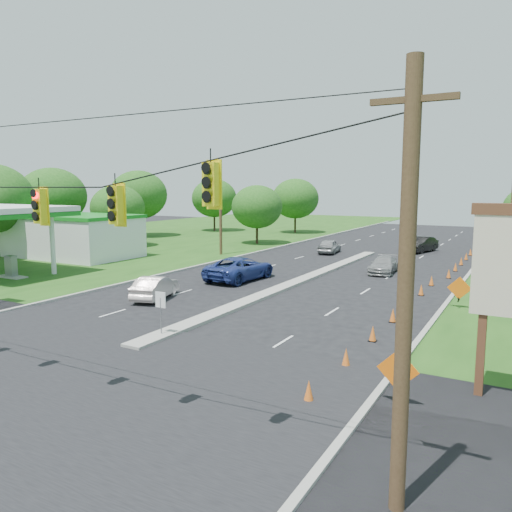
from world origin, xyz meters
The scene contains 37 objects.
ground centered at (0.00, 0.00, 0.00)m, with size 160.00×160.00×0.00m, color black.
grass_left centered at (-30.00, 20.00, 0.00)m, with size 40.00×160.00×0.06m, color #1E4714.
cross_street centered at (0.00, 0.00, 0.00)m, with size 160.00×14.00×0.02m, color black.
curb_left centered at (-10.10, 30.00, 0.00)m, with size 0.25×110.00×0.16m, color gray.
curb_right centered at (10.10, 30.00, 0.00)m, with size 0.25×110.00×0.16m, color gray.
median centered at (0.00, 21.00, 0.00)m, with size 1.00×34.00×0.18m, color gray.
median_sign centered at (0.00, 6.00, 1.46)m, with size 0.55×0.06×2.05m.
signal_span centered at (-0.05, -1.00, 4.97)m, with size 25.60×0.32×9.00m.
utility_pole_far_left centered at (-12.50, 30.00, 4.50)m, with size 0.28×0.28×9.00m, color #422D1C.
utility_pole_far_right centered at (12.50, 35.00, 4.50)m, with size 0.28×0.28×9.00m, color #422D1C.
gas_station centered at (-23.64, 20.24, 2.58)m, with size 18.40×19.70×5.20m.
cone_0 centered at (8.34, 3.00, 0.35)m, with size 0.32×0.32×0.70m, color orange.
cone_1 centered at (8.34, 6.50, 0.35)m, with size 0.32×0.32×0.70m, color orange.
cone_2 centered at (8.34, 10.00, 0.35)m, with size 0.32×0.32×0.70m, color orange.
cone_3 centered at (8.34, 13.50, 0.35)m, with size 0.32×0.32×0.70m, color orange.
cone_4 centered at (8.34, 17.00, 0.35)m, with size 0.32×0.32×0.70m, color orange.
cone_5 centered at (8.34, 20.50, 0.35)m, with size 0.32×0.32×0.70m, color orange.
cone_6 centered at (8.34, 24.00, 0.35)m, with size 0.32×0.32×0.70m, color orange.
cone_7 centered at (8.94, 27.50, 0.35)m, with size 0.32×0.32×0.70m, color orange.
cone_8 centered at (8.94, 31.00, 0.35)m, with size 0.32×0.32×0.70m, color orange.
cone_9 centered at (8.94, 34.50, 0.35)m, with size 0.32×0.32×0.70m, color orange.
cone_10 centered at (8.94, 38.00, 0.35)m, with size 0.32×0.32×0.70m, color orange.
cone_11 centered at (8.94, 41.50, 0.35)m, with size 0.32×0.32×0.70m, color orange.
work_sign_0 centered at (10.80, 4.00, 1.09)m, with size 1.27×0.58×1.37m.
work_sign_1 centered at (10.80, 18.00, 1.09)m, with size 1.27×0.58×1.37m.
work_sign_2 centered at (10.80, 32.00, 1.09)m, with size 1.27×0.58×1.37m.
tree_2 centered at (-26.00, 30.00, 4.34)m, with size 5.88×5.88×6.86m.
tree_3 centered at (-32.00, 40.00, 5.58)m, with size 7.56×7.56×8.82m.
tree_4 centered at (-28.00, 52.00, 4.96)m, with size 6.72×6.72×7.84m.
tree_5 centered at (-14.00, 40.00, 4.34)m, with size 5.88×5.88×6.86m.
tree_6 centered at (-16.00, 55.00, 4.96)m, with size 6.72×6.72×7.84m.
tree_14 centered at (-34.00, 28.00, 5.58)m, with size 7.56×7.56×8.82m.
white_sedan centered at (-5.34, 11.87, 0.69)m, with size 1.46×4.19×1.38m, color beige.
blue_pickup centered at (-4.06, 19.55, 0.84)m, with size 2.78×6.02×1.67m, color navy.
silver_car_far centered at (4.16, 27.44, 0.64)m, with size 1.78×4.39×1.27m, color gray.
silver_car_oncoming centered at (-3.69, 36.45, 0.71)m, with size 1.68×4.17×1.42m, color gray.
dark_car_receding centered at (4.17, 41.81, 0.79)m, with size 1.67×4.79×1.58m, color black.
Camera 1 is at (14.07, -10.65, 6.61)m, focal length 35.00 mm.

